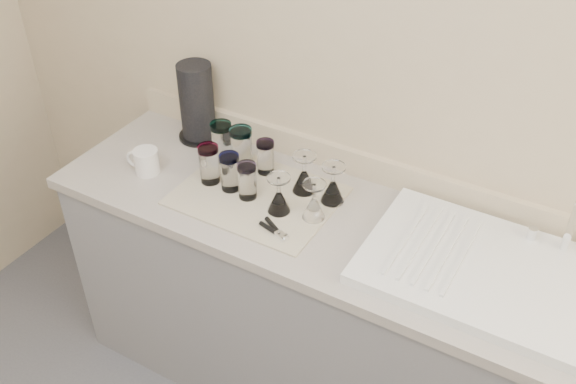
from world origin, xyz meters
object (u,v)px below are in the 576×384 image
Objects in this scene: goblet_back_right at (333,189)px; tumbler_lavender at (247,181)px; goblet_back_left at (304,179)px; white_mug at (146,161)px; paper_towel_roll at (197,103)px; goblet_front_right at (314,206)px; tumbler_cyan at (241,148)px; tumbler_blue at (230,172)px; sink_unit at (501,275)px; tumbler_teal at (222,142)px; tumbler_magenta at (209,164)px; goblet_front_left at (279,200)px; can_opener at (275,230)px; tumbler_purple at (265,157)px.

tumbler_lavender is at bearing -154.64° from goblet_back_right.
white_mug is (-0.56, -0.18, -0.01)m from goblet_back_left.
white_mug is 0.32m from paper_towel_roll.
goblet_back_right is at bearing 82.64° from goblet_front_right.
tumbler_cyan reaches higher than goblet_back_left.
sink_unit is at bearing 1.75° from tumbler_blue.
tumbler_teal is 0.14m from tumbler_magenta.
can_opener is at bearing -66.37° from goblet_front_left.
tumbler_blue is 0.30m from can_opener.
tumbler_magenta is 0.17m from tumbler_lavender.
tumbler_blue is 1.14× the size of can_opener.
tumbler_teal is 0.18m from tumbler_purple.
goblet_front_right reaches higher than white_mug.
tumbler_magenta is 0.33m from paper_towel_roll.
goblet_front_right is at bearing -177.80° from sink_unit.
goblet_back_right is at bearing -10.24° from paper_towel_roll.
white_mug is (-0.24, -0.06, -0.04)m from tumbler_magenta.
sink_unit is 0.91m from tumbler_purple.
can_opener is 0.60m from white_mug.
tumbler_purple is at bearing 70.29° from tumbler_blue.
tumbler_lavender is at bearing -176.52° from goblet_front_right.
tumbler_lavender is 0.30m from goblet_back_right.
tumbler_cyan is at bearing 129.40° from tumbler_lavender.
goblet_front_left reaches higher than white_mug.
goblet_front_left is (0.16, -0.17, -0.02)m from tumbler_purple.
tumbler_lavender is (-0.88, -0.04, 0.06)m from sink_unit.
sink_unit is 6.32× the size of tumbler_purple.
tumbler_purple is 0.89× the size of goblet_back_right.
goblet_front_left is (0.21, -0.02, -0.02)m from tumbler_blue.
tumbler_blue is at bearing -46.69° from tumbler_teal.
tumbler_teal is 1.13× the size of tumbler_blue.
tumbler_cyan is 0.27m from goblet_back_left.
tumbler_blue is 1.03× the size of white_mug.
tumbler_purple is 0.16m from tumbler_blue.
goblet_back_left is (-0.73, 0.09, 0.04)m from sink_unit.
goblet_front_left is 0.45× the size of paper_towel_roll.
sink_unit is 0.75m from goblet_front_left.
goblet_back_right is at bearing 25.36° from tumbler_lavender.
goblet_front_left is (0.25, -0.16, -0.04)m from tumbler_cyan.
tumbler_magenta is at bearing -111.06° from tumbler_cyan.
paper_towel_roll reaches higher than tumbler_teal.
white_mug is (-0.33, -0.06, -0.03)m from tumbler_blue.
goblet_back_right is 0.46× the size of paper_towel_roll.
goblet_front_right is 0.69m from paper_towel_roll.
goblet_front_right is (0.25, 0.02, -0.02)m from tumbler_lavender.
goblet_back_left is 1.07× the size of goblet_front_right.
tumbler_magenta is at bearing -74.04° from tumbler_teal.
goblet_back_right is (0.43, 0.12, -0.03)m from tumbler_magenta.
goblet_front_left is (0.34, -0.16, -0.03)m from tumbler_teal.
tumbler_blue is 0.34m from white_mug.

